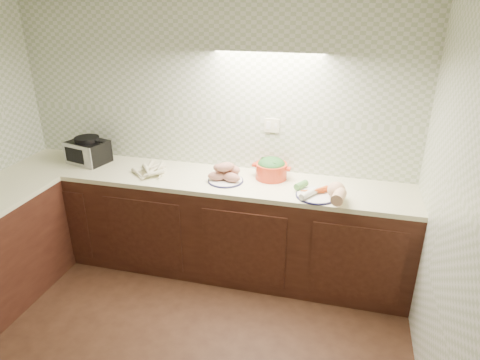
% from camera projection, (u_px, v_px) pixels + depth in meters
% --- Properties ---
extents(room, '(3.60, 3.60, 2.60)m').
position_uv_depth(room, '(96.00, 157.00, 2.08)').
color(room, black).
rests_on(room, ground).
extents(counter, '(3.60, 3.60, 0.90)m').
position_uv_depth(counter, '(86.00, 261.00, 3.32)').
color(counter, black).
rests_on(counter, ground).
extents(toaster_oven, '(0.40, 0.34, 0.25)m').
position_uv_depth(toaster_oven, '(88.00, 151.00, 3.98)').
color(toaster_oven, black).
rests_on(toaster_oven, counter).
extents(parsnip_pile, '(0.41, 0.35, 0.08)m').
position_uv_depth(parsnip_pile, '(154.00, 170.00, 3.76)').
color(parsnip_pile, beige).
rests_on(parsnip_pile, counter).
extents(sweet_potato_plate, '(0.30, 0.30, 0.17)m').
position_uv_depth(sweet_potato_plate, '(226.00, 174.00, 3.60)').
color(sweet_potato_plate, '#151438').
rests_on(sweet_potato_plate, counter).
extents(onion_bowl, '(0.14, 0.14, 0.11)m').
position_uv_depth(onion_bowl, '(230.00, 170.00, 3.75)').
color(onion_bowl, black).
rests_on(onion_bowl, counter).
extents(dutch_oven, '(0.34, 0.29, 0.19)m').
position_uv_depth(dutch_oven, '(271.00, 168.00, 3.65)').
color(dutch_oven, red).
rests_on(dutch_oven, counter).
extents(veg_plate, '(0.45, 0.35, 0.15)m').
position_uv_depth(veg_plate, '(326.00, 192.00, 3.30)').
color(veg_plate, '#151438').
rests_on(veg_plate, counter).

